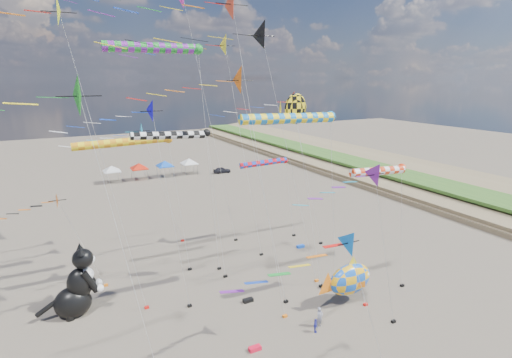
{
  "coord_description": "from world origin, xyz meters",
  "views": [
    {
      "loc": [
        -15.74,
        -16.49,
        19.05
      ],
      "look_at": [
        -0.82,
        12.0,
        10.91
      ],
      "focal_mm": 28.0,
      "sensor_mm": 36.0,
      "label": 1
    }
  ],
  "objects_px": {
    "child_blue": "(315,326)",
    "parked_car": "(222,170)",
    "fish_inflatable": "(350,279)",
    "person_adult": "(320,317)",
    "child_green": "(328,284)",
    "cat_inflatable": "(75,281)"
  },
  "relations": [
    {
      "from": "person_adult",
      "to": "parked_car",
      "type": "xyz_separation_m",
      "value": [
        13.79,
        52.28,
        -0.22
      ]
    },
    {
      "from": "person_adult",
      "to": "child_green",
      "type": "xyz_separation_m",
      "value": [
        4.24,
        4.34,
        -0.29
      ]
    },
    {
      "from": "child_blue",
      "to": "parked_car",
      "type": "distance_m",
      "value": 54.68
    },
    {
      "from": "cat_inflatable",
      "to": "fish_inflatable",
      "type": "xyz_separation_m",
      "value": [
        20.99,
        -9.22,
        -0.73
      ]
    },
    {
      "from": "fish_inflatable",
      "to": "child_blue",
      "type": "xyz_separation_m",
      "value": [
        -5.0,
        -2.04,
        -1.7
      ]
    },
    {
      "from": "cat_inflatable",
      "to": "fish_inflatable",
      "type": "relative_size",
      "value": 1.08
    },
    {
      "from": "cat_inflatable",
      "to": "child_green",
      "type": "xyz_separation_m",
      "value": [
        20.94,
        -6.47,
        -2.47
      ]
    },
    {
      "from": "person_adult",
      "to": "child_blue",
      "type": "height_order",
      "value": "person_adult"
    },
    {
      "from": "child_blue",
      "to": "fish_inflatable",
      "type": "bearing_deg",
      "value": -33.48
    },
    {
      "from": "fish_inflatable",
      "to": "child_blue",
      "type": "bearing_deg",
      "value": -157.85
    },
    {
      "from": "child_green",
      "to": "parked_car",
      "type": "relative_size",
      "value": 0.3
    },
    {
      "from": "child_green",
      "to": "child_blue",
      "type": "distance_m",
      "value": 6.88
    },
    {
      "from": "person_adult",
      "to": "child_green",
      "type": "relative_size",
      "value": 1.55
    },
    {
      "from": "fish_inflatable",
      "to": "child_green",
      "type": "distance_m",
      "value": 3.25
    },
    {
      "from": "cat_inflatable",
      "to": "fish_inflatable",
      "type": "distance_m",
      "value": 22.94
    },
    {
      "from": "child_green",
      "to": "child_blue",
      "type": "xyz_separation_m",
      "value": [
        -4.95,
        -4.78,
        0.04
      ]
    },
    {
      "from": "child_green",
      "to": "parked_car",
      "type": "distance_m",
      "value": 48.88
    },
    {
      "from": "fish_inflatable",
      "to": "cat_inflatable",
      "type": "bearing_deg",
      "value": 156.3
    },
    {
      "from": "cat_inflatable",
      "to": "child_blue",
      "type": "height_order",
      "value": "cat_inflatable"
    },
    {
      "from": "person_adult",
      "to": "child_green",
      "type": "distance_m",
      "value": 6.07
    },
    {
      "from": "person_adult",
      "to": "parked_car",
      "type": "distance_m",
      "value": 54.07
    },
    {
      "from": "child_blue",
      "to": "parked_car",
      "type": "relative_size",
      "value": 0.32
    }
  ]
}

